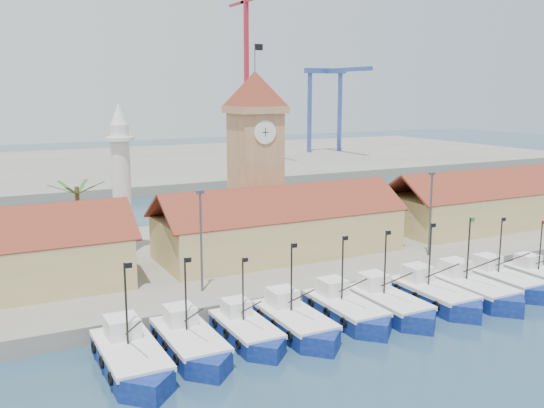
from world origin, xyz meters
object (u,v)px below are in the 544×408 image
boat_5 (390,306)px  minaret (121,179)px  boat_0 (132,361)px  clock_tower (255,153)px

boat_5 → minaret: minaret is taller
boat_0 → minaret: size_ratio=0.64×
clock_tower → minaret: clock_tower is taller
boat_0 → clock_tower: bearing=48.8°
boat_0 → minaret: 27.92m
boat_5 → clock_tower: size_ratio=0.44×
boat_5 → minaret: (-16.75, 25.14, 8.94)m
boat_0 → clock_tower: 33.54m
clock_tower → minaret: bearing=172.4°
boat_0 → clock_tower: size_ratio=0.46×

